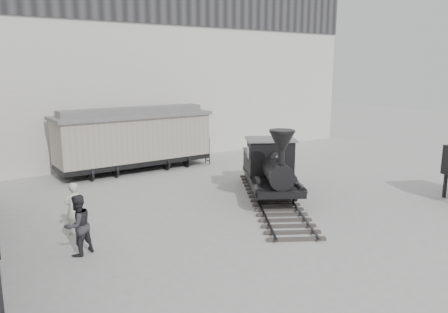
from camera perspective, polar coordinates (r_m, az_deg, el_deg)
ground at (r=14.92m, az=9.41°, el=-10.44°), size 90.00×90.00×0.00m
north_wall at (r=26.66m, az=-13.57°, el=11.27°), size 34.00×2.51×11.00m
locomotive at (r=18.95m, az=6.19°, el=-1.87°), size 6.28×8.68×3.16m
boxcar at (r=24.08m, az=-11.68°, el=2.40°), size 8.44×2.64×3.46m
visitor_a at (r=15.63m, az=-19.06°, el=-6.42°), size 0.74×0.58×1.78m
visitor_b at (r=13.87m, az=-18.55°, el=-8.50°), size 1.10×0.99×1.87m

